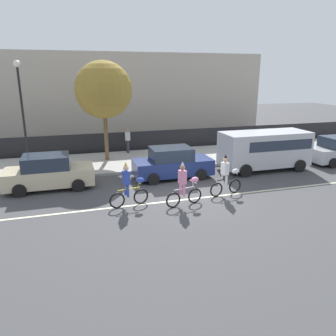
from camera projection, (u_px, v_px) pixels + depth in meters
The scene contains 14 objects.
ground_plane at pixel (186, 195), 14.89m from camera, with size 80.00×80.00×0.00m, color #424244.
road_centre_line at pixel (190, 199), 14.43m from camera, with size 36.00×0.14×0.01m, color beige.
sidewalk_curb at pixel (152, 159), 20.85m from camera, with size 60.00×5.00×0.15m, color #9E9B93.
fence_line at pixel (142, 141), 23.35m from camera, with size 40.00×0.08×1.40m, color black.
building_backdrop at pixel (100, 94), 29.94m from camera, with size 28.00×8.00×7.01m, color #B2A899.
parade_cyclist_cobalt at pixel (129, 187), 13.45m from camera, with size 1.70×0.54×1.92m.
parade_cyclist_pink at pixel (185, 186), 13.52m from camera, with size 1.70×0.55×1.92m.
parade_cyclist_zebra at pixel (227, 177), 14.72m from camera, with size 1.70×0.54×1.92m.
parked_van_silver at pixel (266, 148), 18.60m from camera, with size 5.00×2.22×2.18m.
parked_car_beige at pixel (49, 173), 15.60m from camera, with size 4.10×1.92×1.64m.
parked_car_navy at pixel (172, 163), 17.22m from camera, with size 4.10×1.92×1.64m.
street_lamp_post at pixel (21, 99), 17.69m from camera, with size 0.36×0.36×5.86m.
street_tree_near_lamp at pixel (104, 90), 19.33m from camera, with size 3.38×3.38×5.95m.
pedestrian_onlooker at pixel (128, 140), 22.04m from camera, with size 0.32×0.20×1.62m.
Camera 1 is at (-4.77, -13.15, 5.32)m, focal length 35.00 mm.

